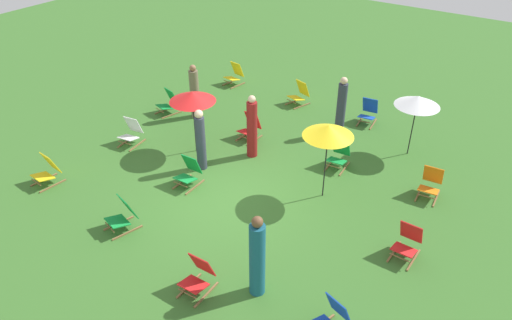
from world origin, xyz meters
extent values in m
plane|color=#386B28|center=(0.00, 0.00, 0.00)|extent=(40.00, 40.00, 0.00)
cube|color=olive|center=(-1.44, -0.16, 0.02)|extent=(0.06, 0.76, 0.04)
cube|color=olive|center=(-1.00, -0.15, 0.02)|extent=(0.06, 0.76, 0.04)
cube|color=#148C38|center=(-1.22, -0.26, 0.27)|extent=(0.49, 0.45, 0.13)
cube|color=#148C38|center=(-1.23, 0.04, 0.55)|extent=(0.49, 0.26, 0.57)
cylinder|color=olive|center=(-1.21, -0.46, 0.20)|extent=(0.44, 0.04, 0.03)
cube|color=olive|center=(4.15, 0.45, 0.02)|extent=(0.06, 0.76, 0.04)
cube|color=olive|center=(4.59, 0.44, 0.02)|extent=(0.06, 0.76, 0.04)
cube|color=red|center=(4.37, 0.35, 0.27)|extent=(0.49, 0.45, 0.13)
cube|color=red|center=(4.38, 0.65, 0.55)|extent=(0.49, 0.26, 0.57)
cylinder|color=olive|center=(4.36, 0.15, 0.20)|extent=(0.44, 0.04, 0.03)
cube|color=olive|center=(3.90, 2.85, 0.02)|extent=(0.10, 0.76, 0.04)
cube|color=olive|center=(4.34, 2.89, 0.02)|extent=(0.10, 0.76, 0.04)
cube|color=orange|center=(4.13, 2.77, 0.27)|extent=(0.52, 0.47, 0.13)
cube|color=orange|center=(4.10, 3.07, 0.55)|extent=(0.50, 0.29, 0.57)
cylinder|color=olive|center=(4.15, 2.57, 0.20)|extent=(0.44, 0.07, 0.03)
cube|color=olive|center=(-1.46, 5.68, 0.02)|extent=(0.27, 0.73, 0.04)
cube|color=olive|center=(-1.04, 5.54, 0.02)|extent=(0.27, 0.73, 0.04)
cube|color=yellow|center=(-1.28, 5.51, 0.27)|extent=(0.59, 0.56, 0.13)
cube|color=yellow|center=(-1.19, 5.80, 0.55)|extent=(0.53, 0.38, 0.57)
cylinder|color=olive|center=(-1.34, 5.32, 0.20)|extent=(0.43, 0.16, 0.03)
cube|color=olive|center=(-1.51, 2.74, 0.02)|extent=(0.08, 0.76, 0.04)
cube|color=olive|center=(-1.07, 2.71, 0.02)|extent=(0.08, 0.76, 0.04)
cube|color=red|center=(-1.30, 2.62, 0.27)|extent=(0.50, 0.46, 0.13)
cube|color=red|center=(-1.28, 2.92, 0.55)|extent=(0.49, 0.27, 0.57)
cylinder|color=olive|center=(-1.31, 2.42, 0.20)|extent=(0.44, 0.05, 0.03)
cube|color=olive|center=(-4.30, 5.75, 0.02)|extent=(0.15, 0.76, 0.04)
cube|color=olive|center=(-3.87, 5.69, 0.02)|extent=(0.15, 0.76, 0.04)
cube|color=yellow|center=(-4.10, 5.62, 0.27)|extent=(0.54, 0.50, 0.13)
cube|color=yellow|center=(-4.05, 5.92, 0.55)|extent=(0.51, 0.32, 0.57)
cylinder|color=olive|center=(-4.13, 5.42, 0.20)|extent=(0.44, 0.10, 0.03)
cube|color=olive|center=(-4.54, -2.16, 0.02)|extent=(0.11, 0.76, 0.04)
cube|color=olive|center=(-4.10, -2.20, 0.02)|extent=(0.11, 0.76, 0.04)
cube|color=yellow|center=(-4.33, -2.28, 0.27)|extent=(0.52, 0.48, 0.13)
cube|color=yellow|center=(-4.30, -1.98, 0.55)|extent=(0.50, 0.29, 0.57)
cylinder|color=olive|center=(-4.35, -2.48, 0.20)|extent=(0.44, 0.07, 0.03)
cube|color=olive|center=(1.09, -2.81, 0.02)|extent=(0.05, 0.76, 0.04)
cube|color=olive|center=(1.53, -2.80, 0.02)|extent=(0.05, 0.76, 0.04)
cube|color=red|center=(1.32, -2.90, 0.27)|extent=(0.49, 0.44, 0.13)
cube|color=red|center=(1.31, -2.60, 0.55)|extent=(0.49, 0.26, 0.57)
cylinder|color=olive|center=(1.32, -3.10, 0.20)|extent=(0.44, 0.04, 0.03)
cube|color=olive|center=(1.41, 2.78, 0.02)|extent=(0.10, 0.76, 0.04)
cube|color=olive|center=(1.84, 2.82, 0.02)|extent=(0.10, 0.76, 0.04)
cube|color=#148C38|center=(1.63, 2.70, 0.27)|extent=(0.51, 0.47, 0.13)
cube|color=#148C38|center=(1.61, 3.00, 0.55)|extent=(0.50, 0.29, 0.57)
cylinder|color=olive|center=(1.65, 2.50, 0.20)|extent=(0.44, 0.06, 0.03)
cube|color=olive|center=(-4.24, 0.46, 0.02)|extent=(0.14, 0.76, 0.04)
cube|color=olive|center=(-3.80, 0.52, 0.02)|extent=(0.14, 0.76, 0.04)
cube|color=white|center=(-4.01, 0.39, 0.27)|extent=(0.54, 0.50, 0.13)
cube|color=white|center=(-4.05, 0.69, 0.55)|extent=(0.51, 0.31, 0.57)
cylinder|color=olive|center=(-3.98, 0.19, 0.20)|extent=(0.44, 0.09, 0.03)
cube|color=olive|center=(1.05, 5.63, 0.02)|extent=(0.13, 0.76, 0.04)
cube|color=olive|center=(1.49, 5.68, 0.02)|extent=(0.13, 0.76, 0.04)
cube|color=#1947B7|center=(1.28, 5.56, 0.27)|extent=(0.53, 0.49, 0.13)
cube|color=#1947B7|center=(1.25, 5.85, 0.55)|extent=(0.51, 0.30, 0.57)
cylinder|color=olive|center=(1.31, 5.36, 0.20)|extent=(0.44, 0.08, 0.03)
cube|color=olive|center=(-4.72, 2.65, 0.02)|extent=(0.23, 0.74, 0.04)
cube|color=olive|center=(-4.29, 2.54, 0.02)|extent=(0.23, 0.74, 0.04)
cube|color=#148C38|center=(-4.53, 2.50, 0.27)|extent=(0.58, 0.54, 0.13)
cube|color=#148C38|center=(-4.45, 2.79, 0.55)|extent=(0.53, 0.36, 0.57)
cylinder|color=olive|center=(-4.58, 2.30, 0.20)|extent=(0.43, 0.14, 0.03)
cube|color=#1947B7|center=(3.99, -2.06, 0.55)|extent=(0.53, 0.38, 0.57)
cube|color=olive|center=(-1.55, -2.27, 0.02)|extent=(0.24, 0.74, 0.04)
cube|color=olive|center=(-1.12, -2.39, 0.02)|extent=(0.24, 0.74, 0.04)
cube|color=#148C38|center=(-1.36, -2.42, 0.27)|extent=(0.58, 0.55, 0.13)
cube|color=#148C38|center=(-1.28, -2.13, 0.55)|extent=(0.53, 0.37, 0.57)
cylinder|color=olive|center=(-1.42, -2.62, 0.20)|extent=(0.43, 0.15, 0.03)
cylinder|color=black|center=(-2.16, 1.29, 0.92)|extent=(0.03, 0.03, 1.84)
cone|color=red|center=(-2.16, 1.29, 1.73)|extent=(1.29, 1.29, 0.28)
cylinder|color=black|center=(2.99, 4.60, 0.90)|extent=(0.03, 0.03, 1.79)
cone|color=white|center=(2.99, 4.60, 1.68)|extent=(1.23, 1.23, 0.29)
cylinder|color=black|center=(1.90, 1.42, 1.00)|extent=(0.03, 0.03, 2.00)
cone|color=yellow|center=(1.90, 1.42, 1.89)|extent=(1.22, 1.22, 0.29)
cylinder|color=#333847|center=(0.80, 4.59, 0.82)|extent=(0.39, 0.39, 1.64)
sphere|color=beige|center=(0.80, 4.59, 1.74)|extent=(0.22, 0.22, 0.22)
cylinder|color=#72664C|center=(-3.58, 2.95, 0.80)|extent=(0.42, 0.42, 1.60)
sphere|color=#936647|center=(-3.58, 2.95, 1.69)|extent=(0.20, 0.20, 0.20)
cylinder|color=#195972|center=(2.29, -2.13, 0.84)|extent=(0.41, 0.41, 1.68)
sphere|color=brown|center=(2.29, -2.13, 1.78)|extent=(0.22, 0.22, 0.22)
cylinder|color=maroon|center=(-0.68, 2.00, 0.84)|extent=(0.38, 0.38, 1.68)
sphere|color=beige|center=(-0.68, 2.00, 1.77)|extent=(0.21, 0.21, 0.21)
cylinder|color=#333847|center=(-1.44, 0.69, 0.78)|extent=(0.37, 0.37, 1.56)
sphere|color=beige|center=(-1.44, 0.69, 1.66)|extent=(0.23, 0.23, 0.23)
camera|label=1|loc=(6.02, -7.66, 7.38)|focal=33.80mm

